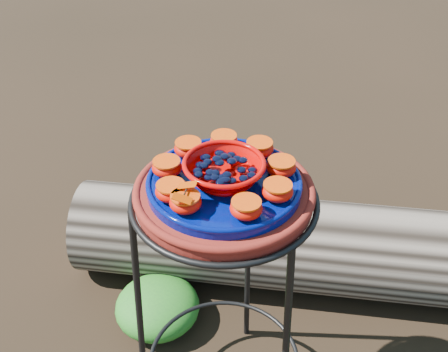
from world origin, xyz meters
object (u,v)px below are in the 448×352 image
(driftwood_log, at_px, (325,247))
(plant_stand, at_px, (224,310))
(red_bowl, at_px, (224,171))
(terracotta_saucer, at_px, (224,194))
(cobalt_plate, at_px, (224,184))

(driftwood_log, bearing_deg, plant_stand, -109.12)
(driftwood_log, bearing_deg, red_bowl, -109.12)
(terracotta_saucer, xyz_separation_m, red_bowl, (0.00, 0.00, 0.06))
(plant_stand, relative_size, driftwood_log, 0.42)
(terracotta_saucer, xyz_separation_m, driftwood_log, (0.18, 0.51, -0.56))
(plant_stand, relative_size, cobalt_plate, 2.18)
(terracotta_saucer, distance_m, cobalt_plate, 0.03)
(cobalt_plate, bearing_deg, driftwood_log, 70.88)
(plant_stand, xyz_separation_m, cobalt_plate, (0.00, 0.00, 0.39))
(red_bowl, bearing_deg, driftwood_log, 70.88)
(cobalt_plate, distance_m, driftwood_log, 0.80)
(red_bowl, xyz_separation_m, driftwood_log, (0.18, 0.51, -0.62))
(plant_stand, xyz_separation_m, red_bowl, (0.00, 0.00, 0.42))
(plant_stand, bearing_deg, red_bowl, 0.00)
(cobalt_plate, xyz_separation_m, red_bowl, (0.00, 0.00, 0.03))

